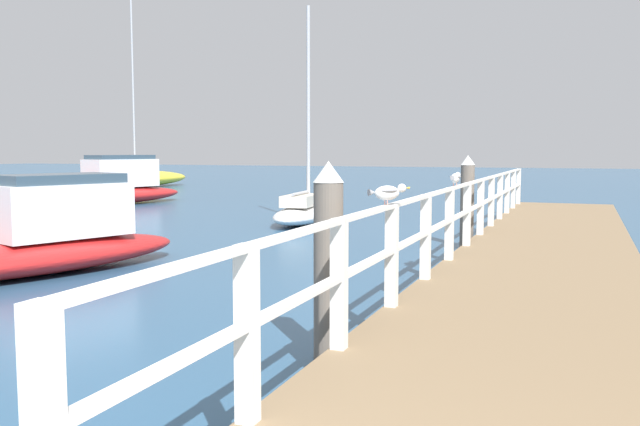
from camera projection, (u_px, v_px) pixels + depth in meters
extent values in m
cube|color=#846B4C|center=(546.00, 261.00, 11.16)|extent=(2.80, 21.14, 0.37)
cube|color=silver|center=(247.00, 334.00, 4.02)|extent=(0.12, 0.12, 1.09)
cube|color=silver|center=(339.00, 284.00, 5.53)|extent=(0.12, 0.12, 1.09)
cube|color=silver|center=(392.00, 255.00, 7.04)|extent=(0.12, 0.12, 1.09)
cube|color=silver|center=(426.00, 237.00, 8.55)|extent=(0.12, 0.12, 1.09)
cube|color=silver|center=(449.00, 224.00, 10.06)|extent=(0.12, 0.12, 1.09)
cube|color=silver|center=(467.00, 214.00, 11.57)|extent=(0.12, 0.12, 1.09)
cube|color=silver|center=(481.00, 207.00, 13.08)|extent=(0.12, 0.12, 1.09)
cube|color=silver|center=(491.00, 201.00, 14.59)|extent=(0.12, 0.12, 1.09)
cube|color=silver|center=(500.00, 196.00, 16.10)|extent=(0.12, 0.12, 1.09)
cube|color=silver|center=(507.00, 192.00, 17.61)|extent=(0.12, 0.12, 1.09)
cube|color=silver|center=(513.00, 189.00, 19.12)|extent=(0.12, 0.12, 1.09)
cube|color=silver|center=(518.00, 186.00, 20.63)|extent=(0.12, 0.12, 1.09)
cube|color=silver|center=(468.00, 184.00, 11.52)|extent=(0.10, 19.54, 0.04)
cube|color=silver|center=(467.00, 211.00, 11.57)|extent=(0.10, 19.54, 0.04)
cylinder|color=#6B6056|center=(328.00, 272.00, 6.38)|extent=(0.28, 0.28, 1.71)
cone|color=white|center=(328.00, 172.00, 6.29)|extent=(0.29, 0.29, 0.20)
cylinder|color=#6B6056|center=(467.00, 206.00, 13.92)|extent=(0.28, 0.28, 1.71)
cone|color=white|center=(468.00, 160.00, 13.84)|extent=(0.29, 0.29, 0.20)
ellipsoid|color=white|center=(387.00, 193.00, 6.79)|extent=(0.29, 0.29, 0.15)
sphere|color=white|center=(402.00, 188.00, 6.86)|extent=(0.09, 0.09, 0.09)
cone|color=gold|center=(407.00, 188.00, 6.89)|extent=(0.05, 0.05, 0.02)
cone|color=#939399|center=(372.00, 192.00, 6.72)|extent=(0.11, 0.11, 0.07)
ellipsoid|color=#939399|center=(387.00, 190.00, 6.79)|extent=(0.28, 0.28, 0.04)
cylinder|color=tan|center=(385.00, 203.00, 6.82)|extent=(0.01, 0.01, 0.05)
cylinder|color=tan|center=(387.00, 203.00, 6.78)|extent=(0.01, 0.01, 0.05)
ellipsoid|color=white|center=(455.00, 178.00, 10.39)|extent=(0.14, 0.28, 0.15)
sphere|color=white|center=(458.00, 175.00, 10.54)|extent=(0.09, 0.09, 0.09)
cone|color=gold|center=(458.00, 175.00, 10.60)|extent=(0.03, 0.05, 0.02)
cone|color=#939399|center=(453.00, 178.00, 10.23)|extent=(0.07, 0.08, 0.07)
ellipsoid|color=#939399|center=(455.00, 177.00, 10.39)|extent=(0.18, 0.23, 0.04)
cylinder|color=tan|center=(453.00, 185.00, 10.40)|extent=(0.01, 0.01, 0.05)
cylinder|color=tan|center=(457.00, 185.00, 10.38)|extent=(0.01, 0.01, 0.05)
ellipsoid|color=red|center=(107.00, 196.00, 24.88)|extent=(3.66, 6.88, 0.65)
cube|color=white|center=(121.00, 173.00, 25.32)|extent=(1.90, 2.88, 1.03)
cube|color=#334756|center=(121.00, 157.00, 25.27)|extent=(1.75, 2.60, 0.16)
ellipsoid|color=red|center=(31.00, 257.00, 10.95)|extent=(3.46, 5.67, 0.56)
cube|color=white|center=(60.00, 210.00, 11.28)|extent=(1.78, 2.41, 0.89)
cube|color=#334756|center=(59.00, 179.00, 11.24)|extent=(1.65, 2.18, 0.16)
ellipsoid|color=gold|center=(130.00, 179.00, 36.39)|extent=(4.13, 8.29, 0.91)
cylinder|color=#B2B2B7|center=(133.00, 82.00, 36.23)|extent=(0.10, 0.10, 9.54)
cylinder|color=#B2B2B7|center=(114.00, 165.00, 35.50)|extent=(0.71, 2.73, 0.08)
cube|color=beige|center=(115.00, 168.00, 35.55)|extent=(1.95, 3.09, 0.30)
ellipsoid|color=white|center=(306.00, 213.00, 18.73)|extent=(1.83, 4.43, 0.51)
cylinder|color=#B2B2B7|center=(308.00, 106.00, 18.66)|extent=(0.10, 0.10, 5.45)
cylinder|color=#B2B2B7|center=(301.00, 193.00, 18.16)|extent=(0.25, 1.50, 0.08)
cube|color=beige|center=(301.00, 200.00, 18.19)|extent=(0.93, 1.62, 0.30)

